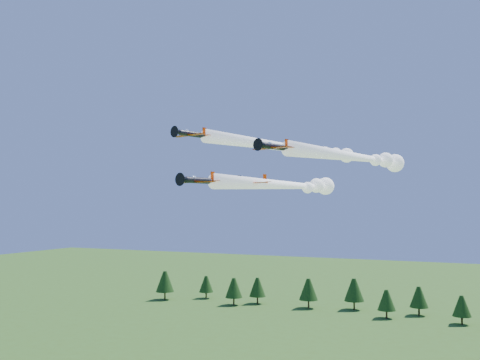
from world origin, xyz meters
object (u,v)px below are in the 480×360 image
at_px(plane_left, 299,149).
at_px(plane_slot, 252,181).
at_px(plane_lead, 289,185).
at_px(plane_right, 358,157).

xyz_separation_m(plane_left, plane_slot, (0.82, -28.78, -8.56)).
height_order(plane_lead, plane_right, plane_right).
height_order(plane_lead, plane_slot, plane_lead).
distance_m(plane_left, plane_slot, 30.04).
relative_size(plane_left, plane_slot, 7.84).
bearing_deg(plane_slot, plane_lead, 94.92).
xyz_separation_m(plane_lead, plane_right, (12.90, 2.72, 5.11)).
xyz_separation_m(plane_left, plane_right, (16.49, -14.78, -3.75)).
distance_m(plane_right, plane_slot, 21.56).
bearing_deg(plane_right, plane_lead, -149.53).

